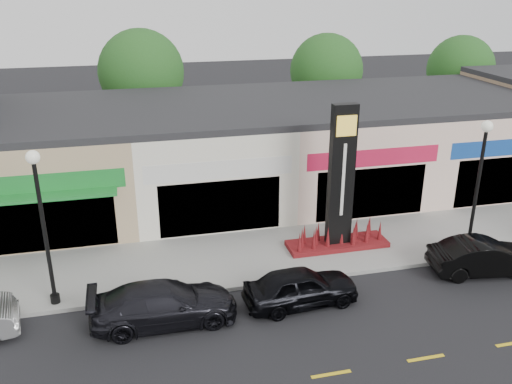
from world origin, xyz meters
TOP-DOWN VIEW (x-y plane):
  - ground at (0.00, 0.00)m, footprint 120.00×120.00m
  - sidewalk at (0.00, 4.35)m, footprint 52.00×4.30m
  - curb at (0.00, 2.10)m, footprint 52.00×0.20m
  - shop_beige at (-8.50, 11.46)m, footprint 7.00×10.85m
  - shop_cream at (-1.50, 11.47)m, footprint 7.00×10.01m
  - shop_pink_w at (5.50, 11.47)m, footprint 7.00×10.01m
  - shop_pink_e at (12.50, 11.47)m, footprint 7.00×10.01m
  - tree_rear_west at (-4.00, 19.50)m, footprint 5.20×5.20m
  - tree_rear_mid at (8.00, 19.50)m, footprint 4.80×4.80m
  - tree_rear_east at (18.00, 19.50)m, footprint 4.60×4.60m
  - lamp_west_near at (-8.00, 2.50)m, footprint 0.44×0.44m
  - lamp_east_near at (8.00, 2.50)m, footprint 0.44×0.44m
  - pylon_sign at (3.00, 4.20)m, footprint 4.20×1.30m
  - car_dark_sedan at (-4.41, 0.69)m, footprint 1.97×4.77m
  - car_black_sedan at (0.25, 0.66)m, footprint 1.88×4.08m
  - car_black_conv at (7.72, 1.05)m, footprint 2.01×4.30m

SIDE VIEW (x-z plane):
  - ground at x=0.00m, z-range 0.00..0.00m
  - sidewalk at x=0.00m, z-range 0.00..0.15m
  - curb at x=0.00m, z-range 0.00..0.15m
  - car_black_sedan at x=0.25m, z-range 0.00..1.35m
  - car_black_conv at x=7.72m, z-range 0.00..1.36m
  - car_dark_sedan at x=-4.41m, z-range 0.00..1.38m
  - pylon_sign at x=3.00m, z-range -0.73..5.27m
  - shop_cream at x=-1.50m, z-range 0.00..4.80m
  - shop_pink_w at x=5.50m, z-range 0.00..4.80m
  - shop_pink_e at x=12.50m, z-range 0.00..4.80m
  - shop_beige at x=-8.50m, z-range 0.00..4.80m
  - lamp_west_near at x=-8.00m, z-range 0.74..6.21m
  - lamp_east_near at x=8.00m, z-range 0.74..6.21m
  - tree_rear_east at x=18.00m, z-range 1.16..8.10m
  - tree_rear_mid at x=8.00m, z-range 1.24..8.53m
  - tree_rear_west at x=-4.00m, z-range 1.30..9.13m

